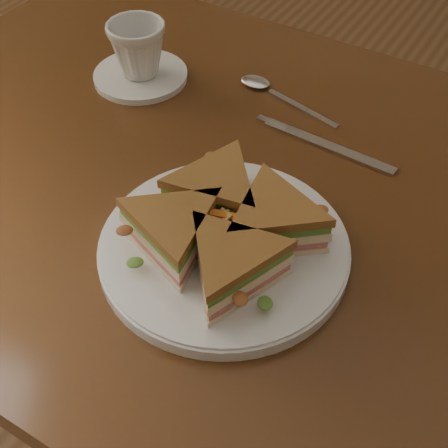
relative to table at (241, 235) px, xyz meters
name	(u,v)px	position (x,y,z in m)	size (l,w,h in m)	color
ground	(235,438)	(0.00, 0.00, -0.65)	(6.00, 6.00, 0.00)	brown
table	(241,235)	(0.00, 0.00, 0.00)	(1.20, 0.80, 0.75)	#351C0C
plate	(224,249)	(0.04, -0.12, 0.11)	(0.29, 0.29, 0.02)	silver
sandwich_wedges	(224,227)	(0.04, -0.12, 0.14)	(0.28, 0.28, 0.06)	#FEE3BC
crisps_mound	(224,230)	(0.04, -0.12, 0.14)	(0.09, 0.09, 0.05)	orange
spoon	(266,89)	(-0.08, 0.20, 0.10)	(0.18, 0.06, 0.01)	silver
knife	(319,143)	(0.05, 0.13, 0.10)	(0.22, 0.03, 0.00)	silver
saucer	(141,76)	(-0.26, 0.13, 0.10)	(0.15, 0.15, 0.01)	silver
coffee_cup	(138,49)	(-0.26, 0.13, 0.15)	(0.09, 0.09, 0.08)	silver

